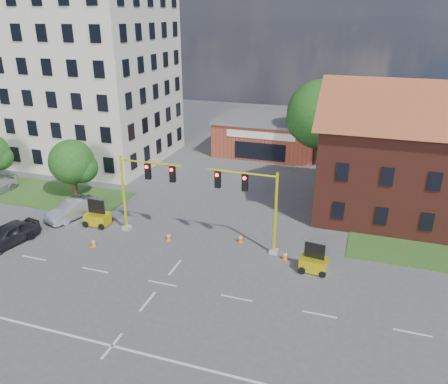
{
  "coord_description": "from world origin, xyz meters",
  "views": [
    {
      "loc": [
        11.2,
        -21.28,
        16.11
      ],
      "look_at": [
        0.9,
        10.0,
        2.57
      ],
      "focal_mm": 35.0,
      "sensor_mm": 36.0,
      "label": 1
    }
  ],
  "objects_px": {
    "signal_mast_east": "(253,201)",
    "signal_mast_west": "(142,186)",
    "pickup_white": "(351,216)",
    "trailer_west": "(98,218)",
    "trailer_east": "(314,263)",
    "sedan_dark": "(8,234)"
  },
  "relations": [
    {
      "from": "signal_mast_west",
      "to": "trailer_east",
      "type": "relative_size",
      "value": 3.12
    },
    {
      "from": "trailer_west",
      "to": "sedan_dark",
      "type": "relative_size",
      "value": 0.45
    },
    {
      "from": "signal_mast_east",
      "to": "pickup_white",
      "type": "height_order",
      "value": "signal_mast_east"
    },
    {
      "from": "pickup_white",
      "to": "trailer_east",
      "type": "bearing_deg",
      "value": 153.6
    },
    {
      "from": "trailer_west",
      "to": "signal_mast_east",
      "type": "bearing_deg",
      "value": -0.7
    },
    {
      "from": "signal_mast_west",
      "to": "trailer_west",
      "type": "height_order",
      "value": "signal_mast_west"
    },
    {
      "from": "sedan_dark",
      "to": "pickup_white",
      "type": "bearing_deg",
      "value": 37.74
    },
    {
      "from": "signal_mast_west",
      "to": "trailer_west",
      "type": "relative_size",
      "value": 2.89
    },
    {
      "from": "sedan_dark",
      "to": "signal_mast_west",
      "type": "bearing_deg",
      "value": 41.04
    },
    {
      "from": "signal_mast_west",
      "to": "trailer_west",
      "type": "bearing_deg",
      "value": -179.36
    },
    {
      "from": "trailer_west",
      "to": "trailer_east",
      "type": "xyz_separation_m",
      "value": [
        17.65,
        -1.43,
        -0.05
      ]
    },
    {
      "from": "signal_mast_west",
      "to": "trailer_east",
      "type": "height_order",
      "value": "signal_mast_west"
    },
    {
      "from": "signal_mast_east",
      "to": "trailer_west",
      "type": "height_order",
      "value": "signal_mast_east"
    },
    {
      "from": "trailer_west",
      "to": "pickup_white",
      "type": "xyz_separation_m",
      "value": [
        19.61,
        6.79,
        0.0
      ]
    },
    {
      "from": "signal_mast_east",
      "to": "signal_mast_west",
      "type": "bearing_deg",
      "value": 180.0
    },
    {
      "from": "pickup_white",
      "to": "sedan_dark",
      "type": "relative_size",
      "value": 1.02
    },
    {
      "from": "sedan_dark",
      "to": "signal_mast_east",
      "type": "bearing_deg",
      "value": 27.59
    },
    {
      "from": "signal_mast_west",
      "to": "trailer_east",
      "type": "xyz_separation_m",
      "value": [
        13.38,
        -1.48,
        -3.3
      ]
    },
    {
      "from": "signal_mast_west",
      "to": "sedan_dark",
      "type": "height_order",
      "value": "signal_mast_west"
    },
    {
      "from": "trailer_east",
      "to": "sedan_dark",
      "type": "distance_m",
      "value": 22.43
    },
    {
      "from": "signal_mast_west",
      "to": "sedan_dark",
      "type": "relative_size",
      "value": 1.31
    },
    {
      "from": "signal_mast_west",
      "to": "pickup_white",
      "type": "relative_size",
      "value": 1.28
    }
  ]
}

